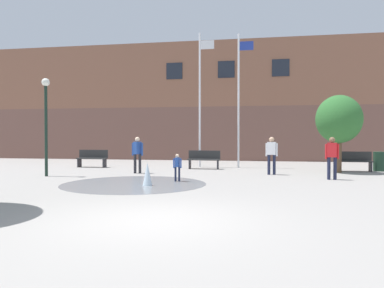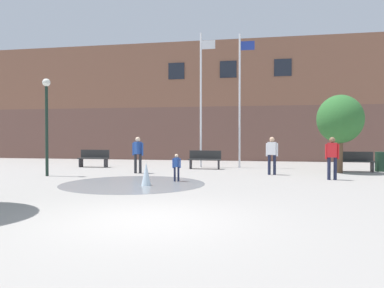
% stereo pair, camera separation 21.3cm
% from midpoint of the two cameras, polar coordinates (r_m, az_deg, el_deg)
% --- Properties ---
extents(ground_plane, '(100.00, 100.00, 0.00)m').
position_cam_midpoint_polar(ground_plane, '(7.45, -6.35, -11.38)').
color(ground_plane, gray).
extents(library_building, '(36.00, 6.05, 8.01)m').
position_cam_midpoint_polar(library_building, '(27.93, 6.31, 6.08)').
color(library_building, brown).
rests_on(library_building, ground).
extents(splash_fountain, '(4.90, 4.90, 0.76)m').
position_cam_midpoint_polar(splash_fountain, '(12.79, -7.92, -5.59)').
color(splash_fountain, gray).
rests_on(splash_fountain, ground).
extents(park_bench_under_left_flagpole, '(1.60, 0.44, 0.91)m').
position_cam_midpoint_polar(park_bench_under_left_flagpole, '(20.29, -14.44, -2.08)').
color(park_bench_under_left_flagpole, '#28282D').
rests_on(park_bench_under_left_flagpole, ground).
extents(park_bench_under_right_flagpole, '(1.60, 0.44, 0.91)m').
position_cam_midpoint_polar(park_bench_under_right_flagpole, '(18.59, 2.29, -2.33)').
color(park_bench_under_right_flagpole, '#28282D').
rests_on(park_bench_under_right_flagpole, ground).
extents(park_bench_far_right, '(1.60, 0.44, 0.91)m').
position_cam_midpoint_polar(park_bench_far_right, '(18.79, 23.94, -2.40)').
color(park_bench_far_right, '#28282D').
rests_on(park_bench_far_right, ground).
extents(teen_by_trashcan, '(0.50, 0.28, 1.59)m').
position_cam_midpoint_polar(teen_by_trashcan, '(14.82, 20.97, -1.55)').
color(teen_by_trashcan, '#1E233D').
rests_on(teen_by_trashcan, ground).
extents(adult_near_bench, '(0.50, 0.39, 1.59)m').
position_cam_midpoint_polar(adult_near_bench, '(16.48, -7.89, -1.21)').
color(adult_near_bench, '#28282D').
rests_on(adult_near_bench, ground).
extents(child_running, '(0.31, 0.23, 0.99)m').
position_cam_midpoint_polar(child_running, '(13.40, -1.92, -3.27)').
color(child_running, '#1E233D').
rests_on(child_running, ground).
extents(adult_watching, '(0.50, 0.29, 1.59)m').
position_cam_midpoint_polar(adult_watching, '(16.06, 12.46, -1.29)').
color(adult_watching, '#1E233D').
rests_on(adult_watching, ground).
extents(flagpole_left, '(0.80, 0.10, 7.01)m').
position_cam_midpoint_polar(flagpole_left, '(19.72, 1.77, 7.37)').
color(flagpole_left, silver).
rests_on(flagpole_left, ground).
extents(flagpole_right, '(0.80, 0.10, 6.87)m').
position_cam_midpoint_polar(flagpole_right, '(19.50, 7.69, 7.22)').
color(flagpole_right, silver).
rests_on(flagpole_right, ground).
extents(lamp_post_left_lane, '(0.32, 0.32, 3.96)m').
position_cam_midpoint_polar(lamp_post_left_lane, '(16.28, -20.93, 4.49)').
color(lamp_post_left_lane, '#192D23').
rests_on(lamp_post_left_lane, ground).
extents(trash_can, '(0.56, 0.56, 0.90)m').
position_cam_midpoint_polar(trash_can, '(19.41, 27.19, -2.40)').
color(trash_can, '#193323').
rests_on(trash_can, ground).
extents(street_tree_near_building, '(2.01, 2.01, 3.45)m').
position_cam_midpoint_polar(street_tree_near_building, '(17.85, 21.96, 3.50)').
color(street_tree_near_building, brown).
rests_on(street_tree_near_building, ground).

